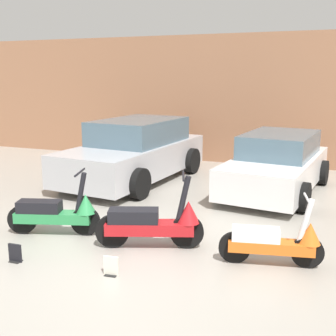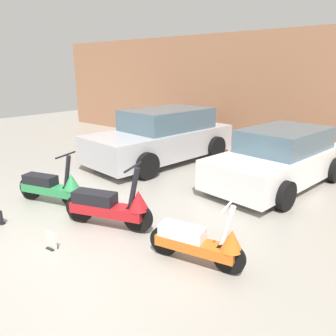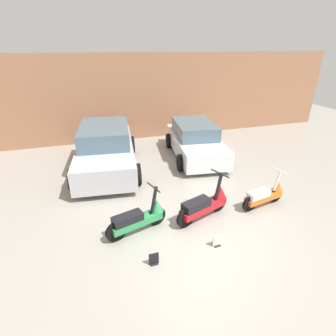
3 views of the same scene
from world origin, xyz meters
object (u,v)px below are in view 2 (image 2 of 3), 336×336
car_rear_center (279,158)px  scooter_front_left (52,186)px  placard_near_left_scooter (0,217)px  placard_near_right_scooter (51,242)px  scooter_front_center (200,242)px  scooter_front_right (111,205)px  car_rear_left (162,137)px

car_rear_center → scooter_front_left: bearing=-29.7°
scooter_front_left → placard_near_left_scooter: bearing=-103.9°
placard_near_right_scooter → scooter_front_center: bearing=28.5°
scooter_front_right → car_rear_left: size_ratio=0.34×
scooter_front_right → placard_near_right_scooter: 1.09m
scooter_front_left → car_rear_center: bearing=35.8°
car_rear_left → car_rear_center: (3.41, 0.13, -0.09)m
placard_near_left_scooter → placard_near_right_scooter: bearing=4.3°
scooter_front_left → scooter_front_center: 3.45m
scooter_front_center → car_rear_left: bearing=124.5°
placard_near_right_scooter → placard_near_left_scooter: bearing=-175.7°
scooter_front_right → placard_near_right_scooter: bearing=-119.4°
placard_near_left_scooter → scooter_front_right: bearing=35.2°
car_rear_center → placard_near_left_scooter: (-2.95, -5.05, -0.51)m
placard_near_left_scooter → car_rear_center: bearing=59.7°
placard_near_left_scooter → scooter_front_center: bearing=19.0°
scooter_front_left → scooter_front_right: scooter_front_right is taller
scooter_front_left → scooter_front_right: bearing=-15.1°
scooter_front_center → placard_near_left_scooter: (-3.39, -1.16, -0.23)m
scooter_front_right → scooter_front_center: size_ratio=1.12×
scooter_front_right → placard_near_left_scooter: 2.01m
scooter_front_center → car_rear_center: (-0.44, 3.89, 0.27)m
car_rear_left → placard_near_left_scooter: 4.98m
scooter_front_right → car_rear_left: 4.32m
scooter_front_left → placard_near_right_scooter: (1.50, -0.98, -0.26)m
scooter_front_right → car_rear_center: (1.33, 3.91, 0.22)m
placard_near_right_scooter → car_rear_left: bearing=111.5°
scooter_front_center → scooter_front_right: bearing=169.5°
scooter_front_left → car_rear_left: bearing=79.0°
scooter_front_center → placard_near_left_scooter: 3.59m
car_rear_center → placard_near_right_scooter: car_rear_center is taller
scooter_front_center → car_rear_left: 5.39m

